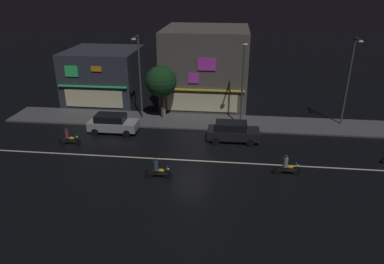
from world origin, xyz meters
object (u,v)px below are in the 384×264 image
(streetlamp_mid, at_px, (243,78))
(traffic_cone, at_px, (118,127))
(motorcycle_trailing_far, at_px, (69,138))
(parked_car_near_kerb, at_px, (113,123))
(parked_car_trailing, at_px, (233,131))
(streetlamp_east, at_px, (350,76))
(motorcycle_lead, at_px, (287,167))
(pedestrian_on_sidewalk, at_px, (163,108))
(motorcycle_opposite_lane, at_px, (158,170))
(streetlamp_west, at_px, (139,72))

(streetlamp_mid, xyz_separation_m, traffic_cone, (-10.97, -2.03, -4.40))
(motorcycle_trailing_far, relative_size, traffic_cone, 3.45)
(parked_car_near_kerb, height_order, parked_car_trailing, same)
(streetlamp_east, height_order, motorcycle_lead, streetlamp_east)
(pedestrian_on_sidewalk, height_order, motorcycle_opposite_lane, pedestrian_on_sidewalk)
(streetlamp_east, height_order, parked_car_near_kerb, streetlamp_east)
(parked_car_trailing, relative_size, motorcycle_opposite_lane, 2.26)
(streetlamp_mid, bearing_deg, motorcycle_trailing_far, -158.62)
(streetlamp_mid, xyz_separation_m, streetlamp_east, (9.36, 1.33, 0.10))
(streetlamp_west, xyz_separation_m, motorcycle_trailing_far, (-4.57, -6.29, -4.10))
(motorcycle_trailing_far, height_order, traffic_cone, motorcycle_trailing_far)
(parked_car_trailing, height_order, motorcycle_trailing_far, parked_car_trailing)
(streetlamp_west, height_order, parked_car_trailing, streetlamp_west)
(pedestrian_on_sidewalk, relative_size, motorcycle_trailing_far, 1.00)
(streetlamp_west, height_order, streetlamp_east, streetlamp_east)
(traffic_cone, bearing_deg, motorcycle_lead, -24.47)
(motorcycle_opposite_lane, relative_size, traffic_cone, 3.45)
(streetlamp_west, xyz_separation_m, streetlamp_east, (18.84, 0.53, 0.03))
(motorcycle_lead, xyz_separation_m, motorcycle_opposite_lane, (-8.82, -1.49, 0.00))
(streetlamp_west, xyz_separation_m, parked_car_trailing, (8.79, -3.97, -3.87))
(streetlamp_mid, xyz_separation_m, motorcycle_lead, (3.09, -8.42, -4.04))
(streetlamp_west, distance_m, streetlamp_mid, 9.51)
(motorcycle_lead, height_order, traffic_cone, motorcycle_lead)
(motorcycle_trailing_far, distance_m, traffic_cone, 4.65)
(streetlamp_mid, bearing_deg, pedestrian_on_sidewalk, 167.71)
(streetlamp_mid, bearing_deg, traffic_cone, -169.54)
(streetlamp_west, height_order, streetlamp_mid, streetlamp_west)
(streetlamp_east, relative_size, motorcycle_lead, 4.18)
(streetlamp_east, bearing_deg, motorcycle_opposite_lane, -143.32)
(motorcycle_lead, bearing_deg, parked_car_trailing, -51.40)
(streetlamp_west, distance_m, streetlamp_east, 18.84)
(streetlamp_east, bearing_deg, parked_car_near_kerb, -169.46)
(streetlamp_mid, bearing_deg, motorcycle_opposite_lane, -120.04)
(streetlamp_west, height_order, parked_car_near_kerb, streetlamp_west)
(streetlamp_east, bearing_deg, parked_car_trailing, -155.84)
(streetlamp_east, bearing_deg, streetlamp_west, -178.38)
(parked_car_near_kerb, xyz_separation_m, motorcycle_lead, (14.36, -5.91, -0.24))
(parked_car_near_kerb, height_order, traffic_cone, parked_car_near_kerb)
(streetlamp_west, distance_m, pedestrian_on_sidewalk, 4.30)
(streetlamp_mid, relative_size, parked_car_near_kerb, 1.80)
(streetlamp_west, relative_size, pedestrian_on_sidewalk, 4.14)
(streetlamp_mid, height_order, motorcycle_opposite_lane, streetlamp_mid)
(parked_car_near_kerb, distance_m, parked_car_trailing, 10.61)
(streetlamp_west, distance_m, traffic_cone, 5.49)
(motorcycle_trailing_far, bearing_deg, streetlamp_mid, 24.59)
(streetlamp_mid, relative_size, motorcycle_opposite_lane, 4.08)
(streetlamp_mid, height_order, streetlamp_east, streetlamp_east)
(parked_car_near_kerb, relative_size, traffic_cone, 7.82)
(parked_car_near_kerb, height_order, motorcycle_trailing_far, parked_car_near_kerb)
(traffic_cone, bearing_deg, motorcycle_opposite_lane, -56.40)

